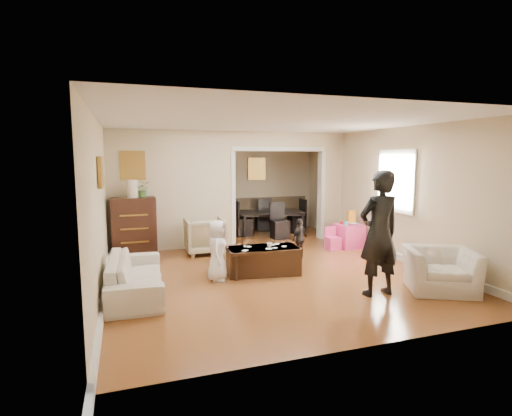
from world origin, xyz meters
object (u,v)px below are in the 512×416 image
object	(u,v)px
armchair_back	(205,236)
child_toddler	(300,238)
dresser	(134,227)
table_lamp	(133,189)
armchair_front	(440,270)
child_kneel_b	(220,247)
coffee_cup	(269,245)
adult_person	(379,233)
sofa	(136,275)
dining_table	(271,223)
coffee_table	(263,260)
play_table	(349,236)
child_kneel_a	(217,251)
cyan_cup	(346,223)

from	to	relation	value
armchair_back	child_toddler	xyz separation A→B (m)	(1.73, -1.01, 0.03)
dresser	table_lamp	distance (m)	0.78
armchair_front	child_kneel_b	bearing A→B (deg)	171.81
armchair_back	coffee_cup	world-z (taller)	armchair_back
armchair_back	adult_person	distance (m)	3.87
armchair_back	table_lamp	distance (m)	1.76
sofa	child_toddler	distance (m)	3.39
coffee_cup	dining_table	distance (m)	3.60
coffee_table	play_table	xyz separation A→B (m)	(2.50, 1.27, 0.03)
child_toddler	armchair_front	bearing A→B (deg)	84.15
sofa	child_kneel_a	xyz separation A→B (m)	(1.29, 0.24, 0.22)
coffee_table	coffee_cup	distance (m)	0.30
armchair_front	coffee_cup	world-z (taller)	armchair_front
armchair_front	dining_table	bearing A→B (deg)	125.75
child_toddler	dresser	bearing A→B (deg)	-54.20
armchair_back	child_kneel_b	world-z (taller)	child_kneel_b
child_kneel_a	child_kneel_b	size ratio (longest dim) A/B	1.11
dining_table	child_kneel_a	bearing A→B (deg)	-116.29
coffee_table	play_table	bearing A→B (deg)	27.01
armchair_back	child_kneel_a	size ratio (longest dim) A/B	0.82
dining_table	child_toddler	world-z (taller)	child_toddler
armchair_front	adult_person	world-z (taller)	adult_person
child_kneel_a	child_toddler	world-z (taller)	child_kneel_a
coffee_table	child_toddler	distance (m)	1.30
sofa	armchair_front	distance (m)	4.59
armchair_back	dresser	size ratio (longest dim) A/B	0.68
armchair_front	child_kneel_a	size ratio (longest dim) A/B	0.98
adult_person	dresser	bearing A→B (deg)	-51.30
play_table	child_kneel_b	size ratio (longest dim) A/B	0.60
table_lamp	play_table	world-z (taller)	table_lamp
play_table	child_kneel_a	xyz separation A→B (m)	(-3.35, -1.42, 0.24)
coffee_cup	child_kneel_a	xyz separation A→B (m)	(-0.95, -0.10, -0.00)
table_lamp	cyan_cup	bearing A→B (deg)	-10.26
armchair_back	dining_table	bearing A→B (deg)	-141.56
armchair_front	dresser	size ratio (longest dim) A/B	0.81
child_kneel_b	child_toddler	distance (m)	1.81
armchair_front	dining_table	xyz separation A→B (m)	(-0.86, 5.01, -0.02)
sofa	child_toddler	size ratio (longest dim) A/B	2.40
play_table	child_toddler	distance (m)	1.55
cyan_cup	child_toddler	size ratio (longest dim) A/B	0.10
child_kneel_b	sofa	bearing A→B (deg)	103.70
coffee_table	adult_person	world-z (taller)	adult_person
sofa	child_kneel_a	size ratio (longest dim) A/B	1.93
dresser	child_toddler	distance (m)	3.40
coffee_table	child_toddler	size ratio (longest dim) A/B	1.52
adult_person	child_kneel_b	size ratio (longest dim) A/B	2.04
dining_table	table_lamp	bearing A→B (deg)	-153.28
sofa	table_lamp	world-z (taller)	table_lamp
armchair_back	cyan_cup	bearing A→B (deg)	171.69
adult_person	child_toddler	world-z (taller)	adult_person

